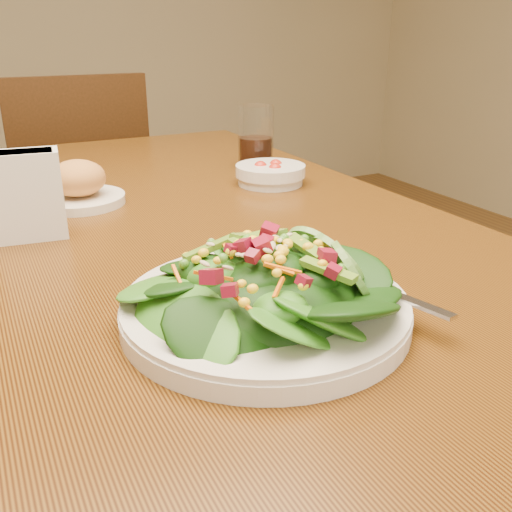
# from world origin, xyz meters

# --- Properties ---
(dining_table) EXTENTS (0.90, 1.40, 0.75)m
(dining_table) POSITION_xyz_m (0.00, 0.00, 0.65)
(dining_table) COLOR #5F3B0F
(dining_table) RESTS_ON ground_plane
(chair_far) EXTENTS (0.42, 0.43, 0.90)m
(chair_far) POSITION_xyz_m (0.08, 1.00, 0.48)
(chair_far) COLOR #361B0A
(chair_far) RESTS_ON ground_plane
(salad_plate) EXTENTS (0.29, 0.29, 0.08)m
(salad_plate) POSITION_xyz_m (0.03, -0.36, 0.78)
(salad_plate) COLOR silver
(salad_plate) RESTS_ON dining_table
(bread_plate) EXTENTS (0.15, 0.15, 0.08)m
(bread_plate) POSITION_xyz_m (-0.07, 0.14, 0.78)
(bread_plate) COLOR silver
(bread_plate) RESTS_ON dining_table
(tomato_bowl) EXTENTS (0.13, 0.13, 0.04)m
(tomato_bowl) POSITION_xyz_m (0.28, 0.11, 0.77)
(tomato_bowl) COLOR silver
(tomato_bowl) RESTS_ON dining_table
(drinking_glass) EXTENTS (0.07, 0.07, 0.13)m
(drinking_glass) POSITION_xyz_m (0.31, 0.24, 0.81)
(drinking_glass) COLOR silver
(drinking_glass) RESTS_ON dining_table
(napkin_holder) EXTENTS (0.10, 0.06, 0.12)m
(napkin_holder) POSITION_xyz_m (-0.16, 0.01, 0.81)
(napkin_holder) COLOR white
(napkin_holder) RESTS_ON dining_table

